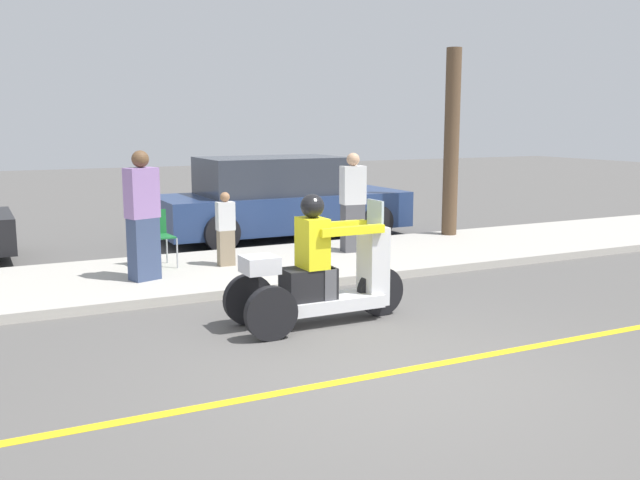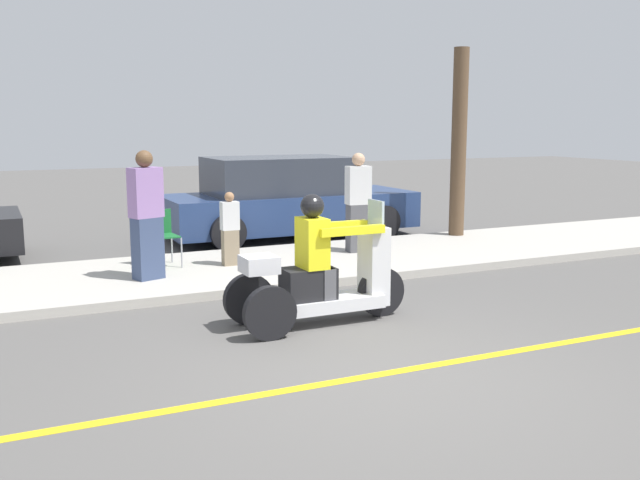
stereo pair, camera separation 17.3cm
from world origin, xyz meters
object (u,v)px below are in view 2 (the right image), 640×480
object	(u,v)px
spectator_mid_group	(147,218)
spectator_by_tree	(358,204)
tree_trunk	(459,143)
motorcycle_trike	(321,277)
folding_chair_curbside	(159,232)
spectator_end_of_line	(230,230)
parked_car_lot_far	(286,200)

from	to	relation	value
spectator_mid_group	spectator_by_tree	bearing A→B (deg)	9.49
spectator_by_tree	tree_trunk	size ratio (longest dim) A/B	0.47
motorcycle_trike	folding_chair_curbside	size ratio (longest dim) A/B	2.53
spectator_end_of_line	tree_trunk	size ratio (longest dim) A/B	0.32
spectator_by_tree	folding_chair_curbside	size ratio (longest dim) A/B	1.96
parked_car_lot_far	spectator_mid_group	bearing A→B (deg)	-136.75
spectator_by_tree	folding_chair_curbside	distance (m)	3.20
spectator_end_of_line	tree_trunk	xyz separation A→B (m)	(4.73, 0.93, 1.19)
spectator_end_of_line	parked_car_lot_far	bearing A→B (deg)	53.24
spectator_mid_group	spectator_end_of_line	size ratio (longest dim) A/B	1.59
folding_chair_curbside	parked_car_lot_far	distance (m)	3.73
spectator_end_of_line	spectator_by_tree	bearing A→B (deg)	4.38
spectator_end_of_line	folding_chair_curbside	size ratio (longest dim) A/B	1.33
spectator_by_tree	spectator_mid_group	xyz separation A→B (m)	(-3.53, -0.59, 0.06)
motorcycle_trike	tree_trunk	distance (m)	6.23
motorcycle_trike	parked_car_lot_far	xyz separation A→B (m)	(1.94, 5.69, 0.21)
motorcycle_trike	parked_car_lot_far	world-z (taller)	parked_car_lot_far
spectator_mid_group	tree_trunk	xyz separation A→B (m)	(6.02, 1.34, 0.88)
spectator_by_tree	spectator_mid_group	size ratio (longest dim) A/B	0.93
motorcycle_trike	parked_car_lot_far	bearing A→B (deg)	71.12
spectator_mid_group	motorcycle_trike	bearing A→B (deg)	-62.09
tree_trunk	folding_chair_curbside	bearing A→B (deg)	-174.96
spectator_by_tree	spectator_mid_group	bearing A→B (deg)	-170.51
motorcycle_trike	spectator_by_tree	xyz separation A→B (m)	(2.16, 3.16, 0.37)
folding_chair_curbside	parked_car_lot_far	size ratio (longest dim) A/B	0.17
motorcycle_trike	spectator_by_tree	distance (m)	3.85
motorcycle_trike	spectator_by_tree	size ratio (longest dim) A/B	1.29
motorcycle_trike	folding_chair_curbside	bearing A→B (deg)	106.54
parked_car_lot_far	tree_trunk	bearing A→B (deg)	-33.06
tree_trunk	spectator_end_of_line	bearing A→B (deg)	-168.93
spectator_by_tree	parked_car_lot_far	world-z (taller)	spectator_by_tree
motorcycle_trike	tree_trunk	size ratio (longest dim) A/B	0.60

